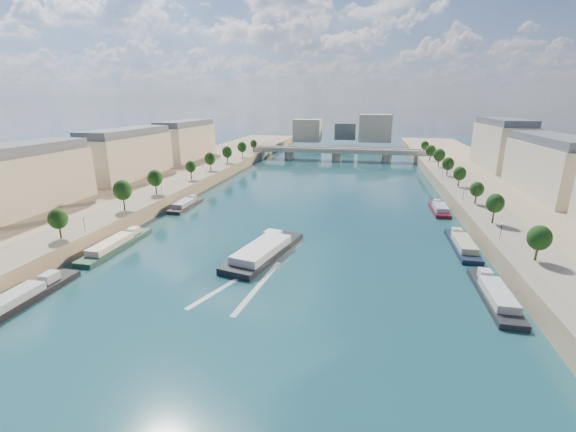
% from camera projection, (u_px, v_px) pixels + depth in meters
% --- Properties ---
extents(ground, '(700.00, 700.00, 0.00)m').
position_uv_depth(ground, '(301.00, 226.00, 120.79)').
color(ground, '#0D303B').
rests_on(ground, ground).
extents(quay_left, '(44.00, 520.00, 5.00)m').
position_uv_depth(quay_left, '(97.00, 207.00, 133.73)').
color(quay_left, '#9E8460').
rests_on(quay_left, ground).
extents(quay_right, '(44.00, 520.00, 5.00)m').
position_uv_depth(quay_right, '(557.00, 234.00, 106.41)').
color(quay_right, '#9E8460').
rests_on(quay_right, ground).
extents(pave_left, '(14.00, 520.00, 0.10)m').
position_uv_depth(pave_left, '(135.00, 202.00, 130.15)').
color(pave_left, gray).
rests_on(pave_left, quay_left).
extents(pave_right, '(14.00, 520.00, 0.10)m').
position_uv_depth(pave_right, '(500.00, 222.00, 108.52)').
color(pave_right, gray).
rests_on(pave_right, quay_right).
extents(trees_left, '(4.80, 268.80, 8.26)m').
position_uv_depth(trees_left, '(142.00, 185.00, 130.08)').
color(trees_left, '#382B1E').
rests_on(trees_left, ground).
extents(trees_right, '(4.80, 268.80, 8.26)m').
position_uv_depth(trees_right, '(485.00, 195.00, 116.72)').
color(trees_right, '#382B1E').
rests_on(trees_right, ground).
extents(lamps_left, '(0.36, 200.36, 4.28)m').
position_uv_depth(lamps_left, '(129.00, 202.00, 119.12)').
color(lamps_left, black).
rests_on(lamps_left, ground).
extents(lamps_right, '(0.36, 200.36, 4.28)m').
position_uv_depth(lamps_right, '(479.00, 207.00, 113.28)').
color(lamps_right, black).
rests_on(lamps_right, ground).
extents(buildings_left, '(16.00, 226.00, 23.20)m').
position_uv_depth(buildings_left, '(82.00, 161.00, 143.44)').
color(buildings_left, '#C5B497').
rests_on(buildings_left, ground).
extents(skyline, '(79.00, 42.00, 22.00)m').
position_uv_depth(skyline, '(348.00, 129.00, 321.99)').
color(skyline, '#C5B497').
rests_on(skyline, ground).
extents(bridge, '(112.00, 12.00, 8.15)m').
position_uv_depth(bridge, '(337.00, 153.00, 252.45)').
color(bridge, '#C1B79E').
rests_on(bridge, ground).
extents(tour_barge, '(15.35, 31.44, 4.11)m').
position_uv_depth(tour_barge, '(264.00, 251.00, 97.91)').
color(tour_barge, black).
rests_on(tour_barge, ground).
extents(wake, '(13.47, 25.98, 0.04)m').
position_uv_depth(wake, '(244.00, 284.00, 82.73)').
color(wake, silver).
rests_on(wake, ground).
extents(moored_barges_left, '(5.00, 157.29, 3.60)m').
position_uv_depth(moored_barges_left, '(16.00, 302.00, 73.72)').
color(moored_barges_left, '#161632').
rests_on(moored_barges_left, ground).
extents(moored_barges_right, '(5.00, 158.22, 3.60)m').
position_uv_depth(moored_barges_right, '(495.00, 295.00, 76.41)').
color(moored_barges_right, black).
rests_on(moored_barges_right, ground).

